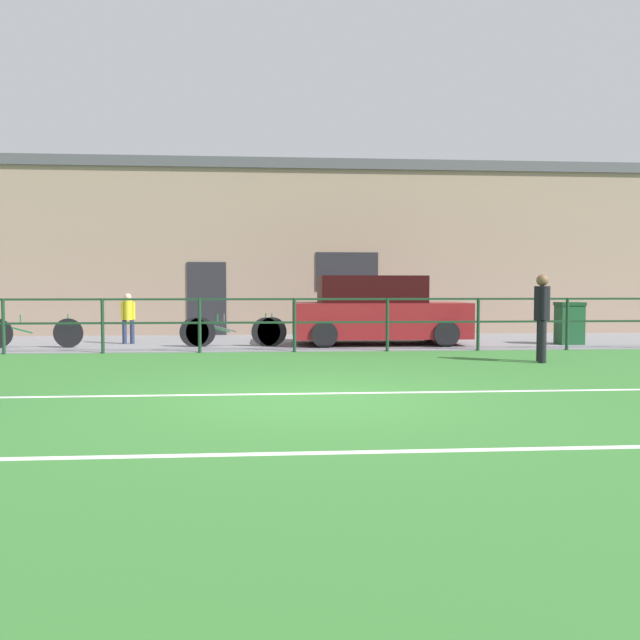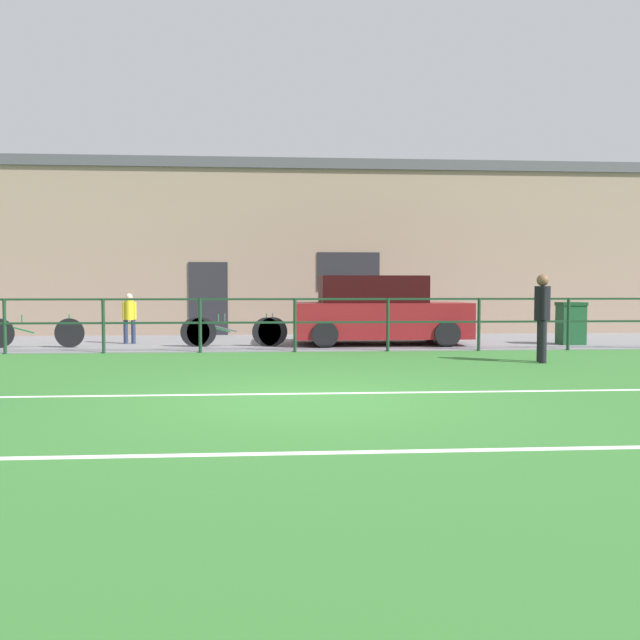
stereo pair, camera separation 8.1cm
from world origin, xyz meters
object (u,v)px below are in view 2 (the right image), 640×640
object	(u,v)px
spectator_child	(129,315)
bicycle_parked_0	(34,332)
parked_car_red	(378,312)
trash_bin_0	(571,323)
bicycle_parked_1	(231,331)
player_goalkeeper	(542,312)
bicycle_parked_2	(237,331)

from	to	relation	value
spectator_child	bicycle_parked_0	xyz separation A→B (m)	(-1.91, -0.95, -0.34)
parked_car_red	trash_bin_0	size ratio (longest dim) A/B	4.09
bicycle_parked_0	bicycle_parked_1	xyz separation A→B (m)	(4.39, 0.00, 0.00)
parked_car_red	spectator_child	bearing A→B (deg)	174.89
player_goalkeeper	bicycle_parked_2	size ratio (longest dim) A/B	0.70
player_goalkeeper	bicycle_parked_2	world-z (taller)	player_goalkeeper
player_goalkeeper	bicycle_parked_1	size ratio (longest dim) A/B	0.70
player_goalkeeper	bicycle_parked_0	distance (m)	10.87
player_goalkeeper	bicycle_parked_2	distance (m)	6.74
bicycle_parked_2	bicycle_parked_1	bearing A→B (deg)	180.00
spectator_child	bicycle_parked_2	world-z (taller)	spectator_child
parked_car_red	bicycle_parked_2	bearing A→B (deg)	-172.91
spectator_child	trash_bin_0	world-z (taller)	spectator_child
parked_car_red	trash_bin_0	bearing A→B (deg)	-5.06
bicycle_parked_0	trash_bin_0	xyz separation A→B (m)	(12.45, 0.01, 0.16)
spectator_child	parked_car_red	world-z (taller)	parked_car_red
parked_car_red	trash_bin_0	xyz separation A→B (m)	(4.58, -0.41, -0.26)
spectator_child	parked_car_red	size ratio (longest dim) A/B	0.29
spectator_child	bicycle_parked_2	xyz separation A→B (m)	(2.63, -0.95, -0.34)
spectator_child	trash_bin_0	distance (m)	10.58
bicycle_parked_2	player_goalkeeper	bearing A→B (deg)	-31.27
parked_car_red	trash_bin_0	distance (m)	4.60
trash_bin_0	parked_car_red	bearing A→B (deg)	174.94
parked_car_red	bicycle_parked_2	xyz separation A→B (m)	(-3.33, -0.41, -0.42)
spectator_child	bicycle_parked_1	bearing A→B (deg)	153.68
bicycle_parked_2	trash_bin_0	bearing A→B (deg)	0.07
player_goalkeeper	bicycle_parked_2	bearing A→B (deg)	72.92
bicycle_parked_1	parked_car_red	bearing A→B (deg)	6.79
player_goalkeeper	bicycle_parked_1	world-z (taller)	player_goalkeeper
parked_car_red	bicycle_parked_1	xyz separation A→B (m)	(-3.48, -0.41, -0.42)
parked_car_red	bicycle_parked_2	world-z (taller)	parked_car_red
spectator_child	player_goalkeeper	bearing A→B (deg)	146.65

